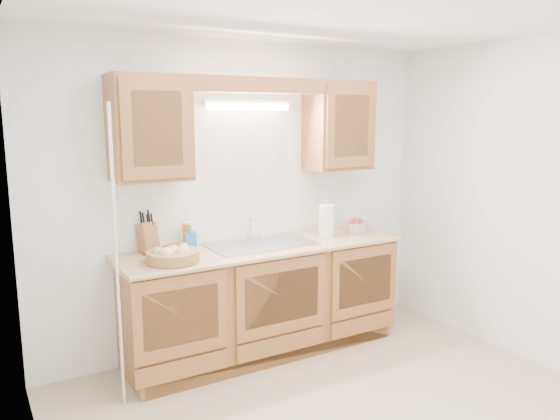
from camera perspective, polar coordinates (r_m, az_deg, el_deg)
room at (r=3.28m, az=8.11°, el=-1.94°), size 3.52×3.50×2.50m
base_cabinets at (r=4.47m, az=-1.87°, el=-9.38°), size 2.20×0.60×0.86m
countertop at (r=4.33m, az=-1.80°, el=-3.95°), size 2.30×0.63×0.04m
upper_cabinet_left at (r=4.02m, az=-13.48°, el=8.32°), size 0.55×0.33×0.75m
upper_cabinet_right at (r=4.78m, az=6.13°, el=8.76°), size 0.55×0.33×0.75m
valance at (r=4.22m, az=-1.93°, el=12.93°), size 2.20×0.05×0.12m
fluorescent_fixture at (r=4.41m, az=-3.35°, el=10.93°), size 0.76×0.08×0.08m
sink at (r=4.36m, az=-1.93°, el=-4.55°), size 0.84×0.46×0.36m
wire_shelf_pole at (r=3.66m, az=-16.67°, el=-5.06°), size 0.03×0.03×2.00m
outlet_plate at (r=5.04m, az=6.02°, el=1.10°), size 0.08×0.01×0.12m
fruit_basket at (r=3.91m, az=-11.14°, el=-4.59°), size 0.49×0.49×0.12m
knife_block at (r=4.19m, az=-13.66°, el=-2.78°), size 0.14×0.20×0.33m
orange_canister at (r=4.30m, az=-9.69°, el=-2.53°), size 0.07×0.07×0.20m
soap_bottle at (r=4.23m, az=-9.33°, el=-2.79°), size 0.11×0.11×0.19m
sponge at (r=4.33m, az=-9.73°, el=-3.67°), size 0.14×0.11×0.03m
paper_towel at (r=4.62m, az=4.89°, el=-1.15°), size 0.15×0.15×0.32m
apple_bowl at (r=4.84m, az=7.85°, el=-1.66°), size 0.31×0.31×0.12m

